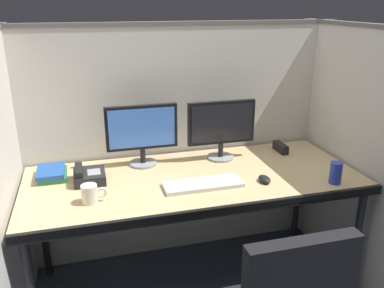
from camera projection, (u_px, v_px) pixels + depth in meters
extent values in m
cube|color=beige|center=(176.00, 145.00, 2.70)|extent=(2.20, 0.05, 1.55)
cube|color=#605B56|center=(175.00, 23.00, 2.44)|extent=(2.21, 0.06, 0.02)
cube|color=beige|center=(3.00, 200.00, 1.96)|extent=(0.05, 1.40, 1.55)
cube|color=beige|center=(355.00, 160.00, 2.46)|extent=(0.05, 1.40, 1.55)
cube|color=#605B56|center=(375.00, 26.00, 2.19)|extent=(0.06, 1.41, 0.02)
cube|color=tan|center=(194.00, 179.00, 2.32)|extent=(1.90, 0.80, 0.04)
cube|color=black|center=(216.00, 212.00, 1.97)|extent=(1.90, 0.02, 0.05)
cylinder|color=black|center=(356.00, 244.00, 2.36)|extent=(0.04, 0.04, 0.70)
cylinder|color=black|center=(43.00, 227.00, 2.53)|extent=(0.04, 0.04, 0.70)
cylinder|color=black|center=(298.00, 193.00, 2.97)|extent=(0.04, 0.04, 0.70)
cylinder|color=gray|center=(143.00, 163.00, 2.48)|extent=(0.17, 0.17, 0.01)
cylinder|color=black|center=(143.00, 155.00, 2.46)|extent=(0.03, 0.03, 0.09)
cube|color=black|center=(142.00, 127.00, 2.40)|extent=(0.43, 0.03, 0.27)
cube|color=#3F72D8|center=(142.00, 128.00, 2.39)|extent=(0.39, 0.01, 0.23)
cylinder|color=gray|center=(220.00, 157.00, 2.58)|extent=(0.17, 0.17, 0.01)
cylinder|color=black|center=(221.00, 150.00, 2.56)|extent=(0.03, 0.03, 0.09)
cube|color=black|center=(221.00, 122.00, 2.50)|extent=(0.43, 0.03, 0.27)
cube|color=black|center=(222.00, 123.00, 2.48)|extent=(0.39, 0.01, 0.23)
cube|color=silver|center=(203.00, 184.00, 2.18)|extent=(0.43, 0.15, 0.02)
ellipsoid|color=black|center=(264.00, 179.00, 2.23)|extent=(0.06, 0.10, 0.03)
cylinder|color=#59595B|center=(263.00, 176.00, 2.25)|extent=(0.01, 0.01, 0.01)
cylinder|color=#263FB2|center=(336.00, 173.00, 2.21)|extent=(0.07, 0.07, 0.12)
cube|color=black|center=(90.00, 177.00, 2.24)|extent=(0.17, 0.19, 0.06)
cube|color=black|center=(79.00, 170.00, 2.21)|extent=(0.04, 0.17, 0.03)
cube|color=gray|center=(94.00, 172.00, 2.23)|extent=(0.07, 0.09, 0.00)
cylinder|color=silver|center=(89.00, 194.00, 2.00)|extent=(0.08, 0.08, 0.09)
torus|color=silver|center=(101.00, 193.00, 2.01)|extent=(0.06, 0.01, 0.06)
cube|color=black|center=(280.00, 147.00, 2.68)|extent=(0.04, 0.15, 0.06)
cube|color=#26723F|center=(53.00, 175.00, 2.29)|extent=(0.15, 0.21, 0.03)
cube|color=#1E478C|center=(51.00, 171.00, 2.28)|extent=(0.15, 0.21, 0.03)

